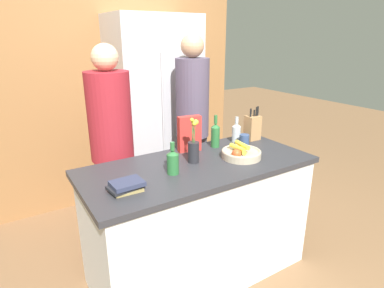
{
  "coord_description": "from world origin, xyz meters",
  "views": [
    {
      "loc": [
        -1.17,
        -1.77,
        1.79
      ],
      "look_at": [
        0.0,
        0.09,
        1.04
      ],
      "focal_mm": 30.0,
      "sensor_mm": 36.0,
      "label": 1
    }
  ],
  "objects_px": {
    "bottle_wine": "(215,135)",
    "person_at_sink": "(112,142)",
    "cereal_box": "(189,134)",
    "person_in_blue": "(192,119)",
    "fruit_bowl": "(241,153)",
    "refrigerator": "(155,113)",
    "bottle_vinegar": "(236,132)",
    "bottle_oil": "(173,161)",
    "flower_vase": "(194,149)",
    "knife_block": "(253,127)",
    "book_stack": "(126,186)",
    "coffee_mug": "(244,140)"
  },
  "relations": [
    {
      "from": "cereal_box",
      "to": "knife_block",
      "type": "bearing_deg",
      "value": -3.8
    },
    {
      "from": "bottle_wine",
      "to": "person_at_sink",
      "type": "bearing_deg",
      "value": 150.56
    },
    {
      "from": "coffee_mug",
      "to": "person_in_blue",
      "type": "relative_size",
      "value": 0.06
    },
    {
      "from": "coffee_mug",
      "to": "knife_block",
      "type": "bearing_deg",
      "value": 29.9
    },
    {
      "from": "cereal_box",
      "to": "bottle_oil",
      "type": "relative_size",
      "value": 1.29
    },
    {
      "from": "flower_vase",
      "to": "person_in_blue",
      "type": "relative_size",
      "value": 0.18
    },
    {
      "from": "flower_vase",
      "to": "person_at_sink",
      "type": "height_order",
      "value": "person_at_sink"
    },
    {
      "from": "refrigerator",
      "to": "bottle_vinegar",
      "type": "bearing_deg",
      "value": -76.15
    },
    {
      "from": "book_stack",
      "to": "knife_block",
      "type": "bearing_deg",
      "value": 15.02
    },
    {
      "from": "book_stack",
      "to": "person_at_sink",
      "type": "bearing_deg",
      "value": 77.16
    },
    {
      "from": "person_at_sink",
      "to": "person_in_blue",
      "type": "xyz_separation_m",
      "value": [
        0.83,
        0.1,
        0.05
      ]
    },
    {
      "from": "bottle_vinegar",
      "to": "bottle_wine",
      "type": "distance_m",
      "value": 0.23
    },
    {
      "from": "knife_block",
      "to": "book_stack",
      "type": "height_order",
      "value": "knife_block"
    },
    {
      "from": "knife_block",
      "to": "bottle_oil",
      "type": "distance_m",
      "value": 0.98
    },
    {
      "from": "flower_vase",
      "to": "bottle_vinegar",
      "type": "height_order",
      "value": "flower_vase"
    },
    {
      "from": "refrigerator",
      "to": "bottle_oil",
      "type": "relative_size",
      "value": 9.11
    },
    {
      "from": "cereal_box",
      "to": "person_in_blue",
      "type": "bearing_deg",
      "value": 55.67
    },
    {
      "from": "knife_block",
      "to": "bottle_wine",
      "type": "xyz_separation_m",
      "value": [
        -0.39,
        0.01,
        -0.0
      ]
    },
    {
      "from": "refrigerator",
      "to": "bottle_vinegar",
      "type": "height_order",
      "value": "refrigerator"
    },
    {
      "from": "person_at_sink",
      "to": "book_stack",
      "type": "bearing_deg",
      "value": -84.6
    },
    {
      "from": "bottle_oil",
      "to": "person_at_sink",
      "type": "bearing_deg",
      "value": 104.07
    },
    {
      "from": "bottle_oil",
      "to": "bottle_wine",
      "type": "xyz_separation_m",
      "value": [
        0.55,
        0.29,
        0.02
      ]
    },
    {
      "from": "person_in_blue",
      "to": "fruit_bowl",
      "type": "bearing_deg",
      "value": -107.16
    },
    {
      "from": "cereal_box",
      "to": "book_stack",
      "type": "xyz_separation_m",
      "value": [
        -0.67,
        -0.39,
        -0.11
      ]
    },
    {
      "from": "bottle_wine",
      "to": "person_at_sink",
      "type": "relative_size",
      "value": 0.15
    },
    {
      "from": "flower_vase",
      "to": "cereal_box",
      "type": "relative_size",
      "value": 1.17
    },
    {
      "from": "bottle_oil",
      "to": "knife_block",
      "type": "bearing_deg",
      "value": 16.32
    },
    {
      "from": "fruit_bowl",
      "to": "bottle_vinegar",
      "type": "distance_m",
      "value": 0.38
    },
    {
      "from": "refrigerator",
      "to": "coffee_mug",
      "type": "distance_m",
      "value": 1.19
    },
    {
      "from": "fruit_bowl",
      "to": "bottle_oil",
      "type": "relative_size",
      "value": 1.34
    },
    {
      "from": "bottle_oil",
      "to": "fruit_bowl",
      "type": "bearing_deg",
      "value": -1.68
    },
    {
      "from": "person_in_blue",
      "to": "bottle_wine",
      "type": "bearing_deg",
      "value": -112.41
    },
    {
      "from": "coffee_mug",
      "to": "person_in_blue",
      "type": "bearing_deg",
      "value": 100.33
    },
    {
      "from": "cereal_box",
      "to": "person_at_sink",
      "type": "height_order",
      "value": "person_at_sink"
    },
    {
      "from": "coffee_mug",
      "to": "bottle_vinegar",
      "type": "distance_m",
      "value": 0.13
    },
    {
      "from": "knife_block",
      "to": "bottle_oil",
      "type": "height_order",
      "value": "knife_block"
    },
    {
      "from": "coffee_mug",
      "to": "bottle_wine",
      "type": "xyz_separation_m",
      "value": [
        -0.21,
        0.11,
        0.05
      ]
    },
    {
      "from": "knife_block",
      "to": "bottle_vinegar",
      "type": "xyz_separation_m",
      "value": [
        -0.16,
        0.02,
        -0.02
      ]
    },
    {
      "from": "cereal_box",
      "to": "bottle_wine",
      "type": "bearing_deg",
      "value": -7.28
    },
    {
      "from": "person_at_sink",
      "to": "coffee_mug",
      "type": "bearing_deg",
      "value": -10.88
    },
    {
      "from": "person_in_blue",
      "to": "knife_block",
      "type": "bearing_deg",
      "value": -72.25
    },
    {
      "from": "person_at_sink",
      "to": "person_in_blue",
      "type": "bearing_deg",
      "value": 25.1
    },
    {
      "from": "refrigerator",
      "to": "book_stack",
      "type": "bearing_deg",
      "value": -121.77
    },
    {
      "from": "bottle_wine",
      "to": "person_at_sink",
      "type": "height_order",
      "value": "person_at_sink"
    },
    {
      "from": "bottle_wine",
      "to": "person_in_blue",
      "type": "distance_m",
      "value": 0.52
    },
    {
      "from": "coffee_mug",
      "to": "person_in_blue",
      "type": "xyz_separation_m",
      "value": [
        -0.11,
        0.62,
        0.06
      ]
    },
    {
      "from": "fruit_bowl",
      "to": "cereal_box",
      "type": "xyz_separation_m",
      "value": [
        -0.25,
        0.33,
        0.1
      ]
    },
    {
      "from": "fruit_bowl",
      "to": "person_at_sink",
      "type": "xyz_separation_m",
      "value": [
        -0.74,
        0.71,
        0.02
      ]
    },
    {
      "from": "book_stack",
      "to": "bottle_wine",
      "type": "bearing_deg",
      "value": 21.67
    },
    {
      "from": "fruit_bowl",
      "to": "flower_vase",
      "type": "relative_size",
      "value": 0.89
    }
  ]
}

